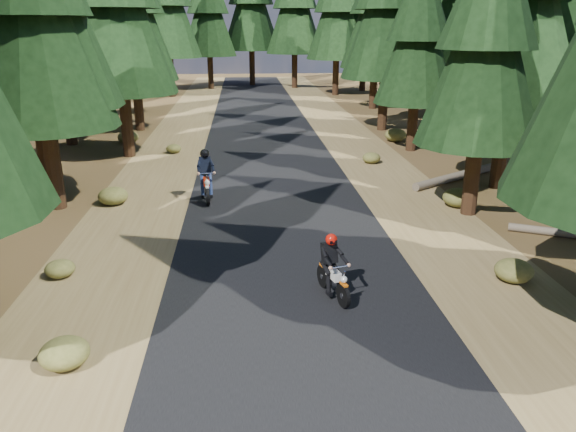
% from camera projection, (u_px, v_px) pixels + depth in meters
% --- Properties ---
extents(ground, '(120.00, 120.00, 0.00)m').
position_uv_depth(ground, '(293.00, 280.00, 13.35)').
color(ground, '#413217').
rests_on(ground, ground).
extents(road, '(6.00, 100.00, 0.01)m').
position_uv_depth(road, '(279.00, 213.00, 18.06)').
color(road, black).
rests_on(road, ground).
extents(shoulder_l, '(3.20, 100.00, 0.01)m').
position_uv_depth(shoulder_l, '(134.00, 217.00, 17.71)').
color(shoulder_l, brown).
rests_on(shoulder_l, ground).
extents(shoulder_r, '(3.20, 100.00, 0.01)m').
position_uv_depth(shoulder_r, '(419.00, 210.00, 18.41)').
color(shoulder_r, brown).
rests_on(shoulder_r, ground).
extents(log_near, '(5.02, 3.58, 0.32)m').
position_uv_depth(log_near, '(463.00, 174.00, 22.14)').
color(log_near, '#4C4233').
rests_on(log_near, ground).
extents(log_far, '(3.21, 1.74, 0.24)m').
position_uv_depth(log_far, '(573.00, 234.00, 15.92)').
color(log_far, '#4C4233').
rests_on(log_far, ground).
extents(understory_shrubs, '(14.88, 25.63, 0.67)m').
position_uv_depth(understory_shrubs, '(305.00, 189.00, 19.69)').
color(understory_shrubs, '#474C1E').
rests_on(understory_shrubs, ground).
extents(rider_lead, '(0.92, 1.69, 1.44)m').
position_uv_depth(rider_lead, '(333.00, 277.00, 12.36)').
color(rider_lead, silver).
rests_on(rider_lead, road).
extents(rider_follow, '(0.80, 2.02, 1.75)m').
position_uv_depth(rider_follow, '(206.00, 184.00, 19.25)').
color(rider_follow, '#A3200A').
rests_on(rider_follow, road).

